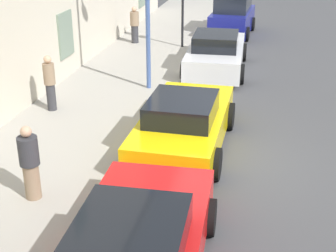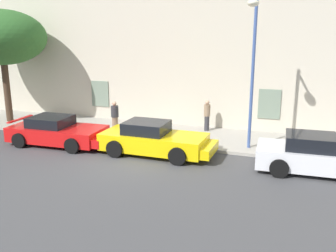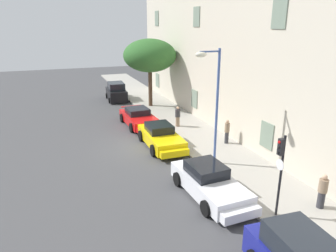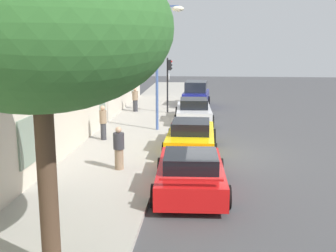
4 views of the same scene
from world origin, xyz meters
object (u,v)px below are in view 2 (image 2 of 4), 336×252
at_px(tree_near_kerb, 1,38).
at_px(street_lamp, 253,49).
at_px(pedestrian_bystander, 207,115).
at_px(pedestrian_strolling, 115,116).
at_px(sportscar_white_middle, 324,157).
at_px(sportscar_yellow_flank, 157,140).
at_px(sportscar_red_lead, 60,132).

relative_size(tree_near_kerb, street_lamp, 0.98).
bearing_deg(pedestrian_bystander, pedestrian_strolling, -159.79).
height_order(pedestrian_strolling, pedestrian_bystander, pedestrian_bystander).
bearing_deg(pedestrian_strolling, sportscar_white_middle, -13.57).
distance_m(sportscar_white_middle, pedestrian_bystander, 6.79).
height_order(sportscar_white_middle, tree_near_kerb, tree_near_kerb).
bearing_deg(pedestrian_bystander, sportscar_yellow_flank, -105.98).
bearing_deg(sportscar_yellow_flank, street_lamp, 22.11).
height_order(sportscar_red_lead, street_lamp, street_lamp).
xyz_separation_m(sportscar_red_lead, sportscar_yellow_flank, (4.80, 0.13, 0.04)).
relative_size(sportscar_red_lead, tree_near_kerb, 0.78).
height_order(tree_near_kerb, pedestrian_bystander, tree_near_kerb).
relative_size(sportscar_white_middle, pedestrian_strolling, 3.24).
distance_m(street_lamp, pedestrian_bystander, 5.02).
xyz_separation_m(tree_near_kerb, pedestrian_bystander, (11.27, 1.67, -3.87)).
height_order(street_lamp, pedestrian_strolling, street_lamp).
distance_m(sportscar_yellow_flank, tree_near_kerb, 11.20).
bearing_deg(sportscar_white_middle, pedestrian_strolling, 166.43).
xyz_separation_m(sportscar_white_middle, pedestrian_strolling, (-9.92, 2.39, 0.29)).
distance_m(sportscar_white_middle, pedestrian_strolling, 10.21).
height_order(sportscar_white_middle, pedestrian_strolling, pedestrian_strolling).
bearing_deg(pedestrian_strolling, tree_near_kerb, -179.81).
bearing_deg(pedestrian_bystander, tree_near_kerb, -171.57).
bearing_deg(pedestrian_strolling, sportscar_yellow_flank, -36.79).
xyz_separation_m(sportscar_yellow_flank, pedestrian_strolling, (-3.30, 2.47, 0.28)).
bearing_deg(pedestrian_strolling, street_lamp, -8.10).
bearing_deg(street_lamp, pedestrian_strolling, 171.90).
bearing_deg(sportscar_white_middle, sportscar_yellow_flank, -179.38).
distance_m(sportscar_yellow_flank, street_lamp, 5.48).
bearing_deg(sportscar_white_middle, sportscar_red_lead, -178.97).
height_order(sportscar_red_lead, sportscar_yellow_flank, sportscar_yellow_flank).
height_order(sportscar_white_middle, pedestrian_bystander, pedestrian_bystander).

